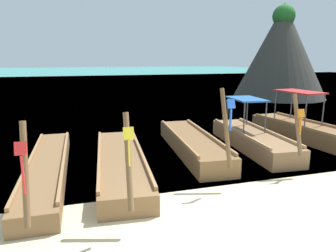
% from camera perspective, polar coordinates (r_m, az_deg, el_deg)
% --- Properties ---
extents(ground, '(120.00, 120.00, 0.00)m').
position_cam_1_polar(ground, '(6.70, 10.79, -18.78)').
color(ground, beige).
extents(sea_water, '(120.00, 120.00, 0.00)m').
position_cam_1_polar(sea_water, '(67.36, -14.43, 9.11)').
color(sea_water, '#2DB29E').
rests_on(sea_water, ground).
extents(longtail_boat_red_ribbon, '(1.11, 7.41, 2.33)m').
position_cam_1_polar(longtail_boat_red_ribbon, '(9.99, -21.30, -7.16)').
color(longtail_boat_red_ribbon, brown).
rests_on(longtail_boat_red_ribbon, ground).
extents(longtail_boat_yellow_ribbon, '(1.87, 6.84, 2.37)m').
position_cam_1_polar(longtail_boat_yellow_ribbon, '(9.76, -8.73, -6.72)').
color(longtail_boat_yellow_ribbon, brown).
rests_on(longtail_boat_yellow_ribbon, ground).
extents(longtail_boat_blue_ribbon, '(1.68, 6.43, 2.66)m').
position_cam_1_polar(longtail_boat_blue_ribbon, '(11.55, 4.49, -3.31)').
color(longtail_boat_blue_ribbon, brown).
rests_on(longtail_boat_blue_ribbon, ground).
extents(longtail_boat_orange_ribbon, '(1.67, 5.68, 2.42)m').
position_cam_1_polar(longtail_boat_orange_ribbon, '(12.45, 15.28, -2.34)').
color(longtail_boat_orange_ribbon, olive).
rests_on(longtail_boat_orange_ribbon, ground).
extents(longtail_boat_turquoise_ribbon, '(1.81, 6.73, 2.61)m').
position_cam_1_polar(longtail_boat_turquoise_ribbon, '(14.43, 24.68, -1.01)').
color(longtail_boat_turquoise_ribbon, brown).
rests_on(longtail_boat_turquoise_ribbon, ground).
extents(karst_rock, '(9.13, 7.88, 8.04)m').
position_cam_1_polar(karst_rock, '(29.57, 20.53, 12.39)').
color(karst_rock, '#383833').
rests_on(karst_rock, ground).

